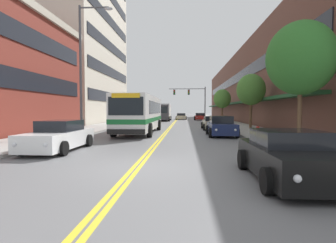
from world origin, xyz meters
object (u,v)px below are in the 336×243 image
at_px(car_champagne_parked_right_mid, 213,123).
at_px(city_bus, 140,112).
at_px(street_tree_right_far, 222,99).
at_px(street_tree_right_near, 301,58).
at_px(car_dark_grey_parked_left_near, 136,121).
at_px(box_truck, 163,112).
at_px(traffic_signal_mast, 192,96).
at_px(car_red_parked_right_end, 200,117).
at_px(car_navy_parked_right_far, 221,127).
at_px(car_black_parked_right_foreground, 289,157).
at_px(street_lamp_left_near, 85,61).
at_px(street_tree_right_mid, 251,90).
at_px(car_white_parked_left_mid, 59,137).
at_px(fire_hydrant, 258,133).
at_px(car_beige_moving_lead, 181,117).

bearing_deg(car_champagne_parked_right_mid, city_bus, -147.95).
bearing_deg(street_tree_right_far, street_tree_right_near, -88.50).
relative_size(car_dark_grey_parked_left_near, box_truck, 0.59).
distance_m(city_bus, traffic_signal_mast, 26.36).
bearing_deg(city_bus, street_tree_right_far, 60.67).
distance_m(car_red_parked_right_end, traffic_signal_mast, 4.56).
distance_m(car_navy_parked_right_far, traffic_signal_mast, 28.32).
xyz_separation_m(car_black_parked_right_foreground, traffic_signal_mast, (-1.53, 40.11, 3.70)).
height_order(city_bus, car_navy_parked_right_far, city_bus).
bearing_deg(street_lamp_left_near, street_tree_right_mid, 30.66).
bearing_deg(street_lamp_left_near, street_tree_right_far, 59.97).
relative_size(car_white_parked_left_mid, car_navy_parked_right_far, 1.13).
bearing_deg(street_tree_right_far, car_champagne_parked_right_mid, -102.09).
relative_size(car_black_parked_right_foreground, fire_hydrant, 5.54).
xyz_separation_m(car_beige_moving_lead, traffic_signal_mast, (2.01, -4.64, 3.75)).
distance_m(car_black_parked_right_foreground, street_tree_right_near, 8.32).
bearing_deg(fire_hydrant, car_dark_grey_parked_left_near, 123.32).
height_order(car_red_parked_right_end, box_truck, box_truck).
distance_m(car_navy_parked_right_far, street_tree_right_far, 18.69).
distance_m(box_truck, street_tree_right_mid, 23.39).
relative_size(city_bus, car_beige_moving_lead, 2.39).
distance_m(city_bus, street_tree_right_mid, 10.37).
height_order(car_beige_moving_lead, street_tree_right_mid, street_tree_right_mid).
relative_size(car_black_parked_right_foreground, car_navy_parked_right_far, 1.02).
bearing_deg(car_champagne_parked_right_mid, car_black_parked_right_foreground, -89.66).
relative_size(city_bus, car_champagne_parked_right_mid, 2.23).
height_order(street_tree_right_mid, street_tree_right_far, street_tree_right_mid).
bearing_deg(city_bus, traffic_signal_mast, 79.02).
distance_m(traffic_signal_mast, street_lamp_left_near, 31.35).
relative_size(city_bus, car_white_parked_left_mid, 2.26).
distance_m(car_beige_moving_lead, street_lamp_left_near, 35.74).
height_order(car_navy_parked_right_far, street_lamp_left_near, street_lamp_left_near).
bearing_deg(city_bus, car_white_parked_left_mid, -102.78).
distance_m(car_dark_grey_parked_left_near, street_tree_right_mid, 14.21).
bearing_deg(box_truck, street_tree_right_far, -41.02).
height_order(traffic_signal_mast, street_tree_right_near, street_tree_right_near).
bearing_deg(car_navy_parked_right_far, street_tree_right_far, 81.85).
distance_m(car_white_parked_left_mid, car_red_parked_right_end, 38.61).
distance_m(car_beige_moving_lead, street_tree_right_near, 38.84).
relative_size(car_black_parked_right_foreground, street_tree_right_far, 0.91).
distance_m(car_white_parked_left_mid, traffic_signal_mast, 36.35).
xyz_separation_m(car_black_parked_right_foreground, street_tree_right_far, (2.45, 30.36, 2.83)).
bearing_deg(car_white_parked_left_mid, street_lamp_left_near, 97.87).
bearing_deg(city_bus, car_dark_grey_parked_left_near, 102.50).
height_order(traffic_signal_mast, street_tree_right_far, traffic_signal_mast).
bearing_deg(car_dark_grey_parked_left_near, car_navy_parked_right_far, -55.01).
xyz_separation_m(city_bus, car_dark_grey_parked_left_near, (-2.20, 9.93, -1.10)).
xyz_separation_m(car_champagne_parked_right_mid, street_tree_right_mid, (3.32, -1.10, 3.14)).
height_order(car_black_parked_right_foreground, fire_hydrant, car_black_parked_right_foreground).
relative_size(car_black_parked_right_foreground, street_tree_right_mid, 0.84).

